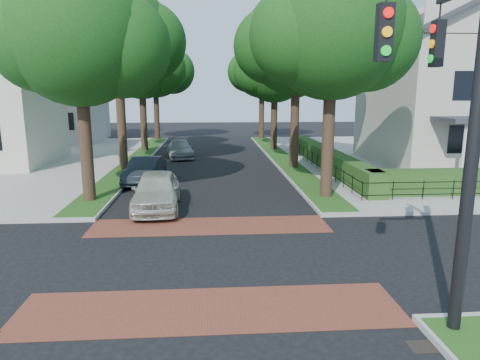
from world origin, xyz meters
name	(u,v)px	position (x,y,z in m)	size (l,w,h in m)	color
ground	(210,258)	(0.00, 0.00, 0.00)	(120.00, 120.00, 0.00)	black
sidewalk_ne	(462,157)	(19.50, 19.00, 0.07)	(30.00, 30.00, 0.15)	gray
crosswalk_far	(210,226)	(0.00, 3.20, 0.01)	(9.00, 2.20, 0.01)	brown
crosswalk_near	(210,309)	(0.00, -3.20, 0.01)	(9.00, 2.20, 0.01)	brown
storm_drain	(425,347)	(4.30, -5.00, 0.01)	(0.65, 0.45, 0.01)	black
grass_strip_ne	(282,158)	(5.40, 19.10, 0.16)	(1.60, 29.80, 0.02)	#1F4A15
grass_strip_nw	(136,159)	(-5.40, 19.10, 0.16)	(1.60, 29.80, 0.02)	#1F4A15
tree_right_near	(333,32)	(5.60, 7.24, 7.63)	(7.75, 6.67, 10.66)	black
tree_right_mid	(298,43)	(5.61, 15.25, 7.99)	(8.25, 7.09, 11.22)	black
tree_right_far	(276,69)	(5.60, 24.22, 6.91)	(7.25, 6.23, 9.74)	black
tree_right_back	(263,70)	(5.60, 33.23, 7.27)	(7.50, 6.45, 10.20)	black
tree_left_near	(82,38)	(-5.40, 7.23, 7.27)	(7.50, 6.45, 10.20)	black
tree_left_mid	(119,36)	(-5.39, 15.24, 8.34)	(8.00, 6.88, 11.48)	black
tree_left_far	(143,66)	(-5.40, 24.22, 7.12)	(7.00, 6.02, 9.86)	black
tree_left_back	(156,68)	(-5.40, 33.24, 7.41)	(7.75, 6.66, 10.44)	black
hedge_main_road	(327,158)	(7.70, 15.00, 0.75)	(1.00, 18.00, 1.20)	#234718
fence_main_road	(315,160)	(6.90, 15.00, 0.60)	(0.06, 18.00, 0.90)	black
house_victorian	(470,77)	(17.51, 15.92, 6.02)	(13.00, 13.05, 12.48)	#B9B4A6
house_left_far	(53,92)	(-15.49, 31.99, 5.04)	(10.00, 9.00, 10.14)	#B9B4A6
traffic_signal	(461,108)	(4.89, -4.41, 4.71)	(2.17, 2.00, 8.00)	black
parked_car_front	(157,191)	(-2.30, 5.79, 0.82)	(1.94, 4.83, 1.65)	#B0B19F
parked_car_middle	(145,170)	(-3.60, 11.26, 0.72)	(1.53, 4.39, 1.45)	black
parked_car_rear	(180,149)	(-2.30, 20.80, 0.66)	(1.85, 4.55, 1.32)	gray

